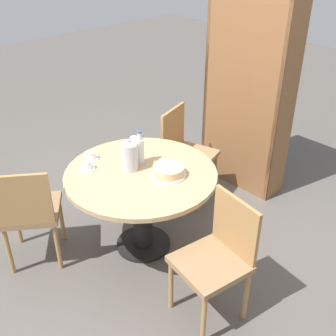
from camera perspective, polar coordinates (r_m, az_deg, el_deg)
The scene contains 12 objects.
ground_plane at distance 3.61m, azimuth -3.32°, elevation -10.33°, with size 14.00×14.00×0.00m, color #56514C.
dining_table at distance 3.27m, azimuth -3.61°, elevation -2.90°, with size 1.16×1.16×0.72m.
chair_a at distance 3.33m, azimuth -18.22°, elevation -5.55°, with size 0.59×0.59×0.88m.
chair_b at distance 2.81m, azimuth 6.69°, elevation -11.80°, with size 0.48×0.48×0.88m.
chair_c at distance 3.96m, azimuth 2.37°, elevation 2.31°, with size 0.52×0.52×0.88m.
bookshelf at distance 4.07m, azimuth 10.67°, elevation 9.97°, with size 0.86×0.28×1.97m.
coffee_pot at distance 3.18m, azimuth -5.24°, elevation 1.67°, with size 0.13×0.13×0.26m.
water_bottle at distance 3.26m, azimuth -3.83°, elevation 2.42°, with size 0.07×0.07×0.27m.
cake_main at distance 3.13m, azimuth 0.06°, elevation -0.42°, with size 0.27×0.27×0.07m.
cup_a at distance 3.26m, azimuth -10.87°, elevation 0.28°, with size 0.12×0.12×0.07m.
cup_b at distance 3.58m, azimuth -4.61°, elevation 3.61°, with size 0.12×0.12×0.07m.
cup_c at distance 3.40m, azimuth -10.37°, elevation 1.63°, with size 0.12×0.12×0.07m.
Camera 1 is at (2.11, -1.72, 2.37)m, focal length 45.00 mm.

